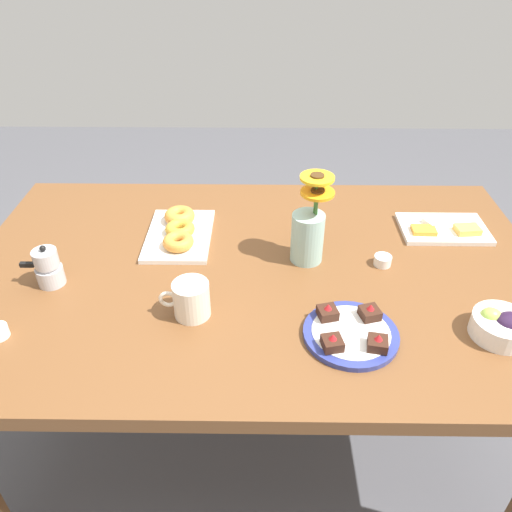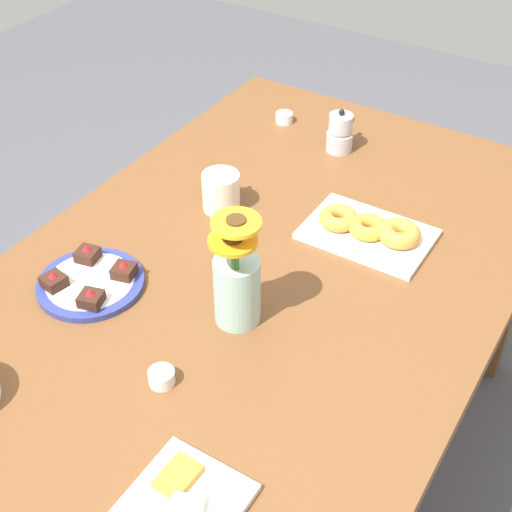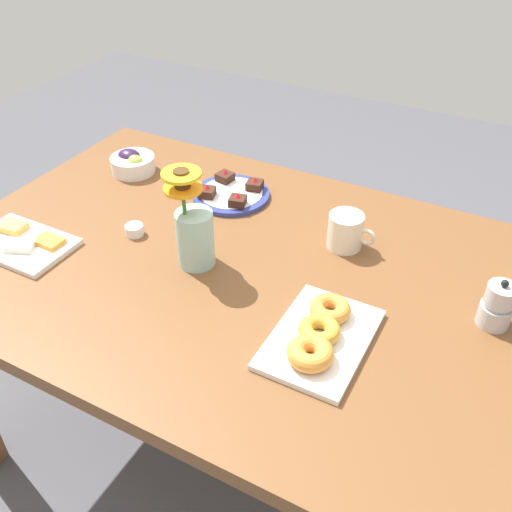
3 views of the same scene
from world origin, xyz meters
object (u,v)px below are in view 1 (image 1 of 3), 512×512
jam_cup_berry (383,260)px  flower_vase (308,232)px  cheese_platter (444,228)px  moka_pot (48,268)px  dessert_plate (351,333)px  dining_table (256,292)px  croissant_platter (179,231)px  grape_bowl (502,325)px  coffee_mug (191,299)px

jam_cup_berry → flower_vase: bearing=-7.0°
jam_cup_berry → flower_vase: flower_vase is taller
cheese_platter → moka_pot: (1.11, 0.27, 0.04)m
jam_cup_berry → dessert_plate: 0.31m
dining_table → croissant_platter: 0.30m
cheese_platter → dessert_plate: size_ratio=1.18×
croissant_platter → dessert_plate: size_ratio=1.27×
dessert_plate → flower_vase: (0.08, -0.31, 0.08)m
cheese_platter → dessert_plate: 0.58m
croissant_platter → moka_pot: size_ratio=2.35×
croissant_platter → flower_vase: bearing=163.9°
dessert_plate → grape_bowl: bearing=-178.4°
jam_cup_berry → dessert_plate: bearing=65.8°
dining_table → croissant_platter: bearing=-33.6°
grape_bowl → flower_vase: 0.52m
dining_table → dessert_plate: size_ratio=7.24×
jam_cup_berry → cheese_platter: bearing=-141.4°
coffee_mug → dessert_plate: bearing=169.0°
grape_bowl → flower_vase: bearing=-35.1°
dining_table → flower_vase: (-0.14, -0.05, 0.18)m
grape_bowl → jam_cup_berry: (0.22, -0.27, -0.01)m
coffee_mug → flower_vase: size_ratio=0.48×
coffee_mug → jam_cup_berry: bearing=-157.3°
coffee_mug → jam_cup_berry: coffee_mug is taller
cheese_platter → moka_pot: moka_pot is taller
flower_vase → moka_pot: size_ratio=2.15×
flower_vase → cheese_platter: bearing=-160.7°
croissant_platter → grape_bowl: bearing=153.0°
dining_table → cheese_platter: (-0.57, -0.20, 0.10)m
coffee_mug → jam_cup_berry: size_ratio=2.57×
coffee_mug → dining_table: bearing=-128.8°
moka_pot → cheese_platter: bearing=-166.3°
croissant_platter → flower_vase: (-0.37, 0.11, 0.07)m
coffee_mug → flower_vase: flower_vase is taller
dining_table → dessert_plate: 0.36m
coffee_mug → dessert_plate: 0.38m
croissant_platter → moka_pot: (0.31, 0.23, 0.03)m
coffee_mug → grape_bowl: size_ratio=0.92×
dining_table → moka_pot: (0.54, 0.07, 0.13)m
croissant_platter → dessert_plate: bearing=137.4°
cheese_platter → croissant_platter: croissant_platter is taller
dining_table → grape_bowl: grape_bowl is taller
dining_table → moka_pot: 0.56m
cheese_platter → flower_vase: 0.46m
croissant_platter → jam_cup_berry: size_ratio=5.83×
cheese_platter → jam_cup_berry: cheese_platter is taller
dining_table → jam_cup_berry: bearing=-176.7°
jam_cup_berry → dessert_plate: dessert_plate is taller
coffee_mug → jam_cup_berry: (-0.50, -0.21, -0.03)m
dining_table → moka_pot: size_ratio=13.45×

